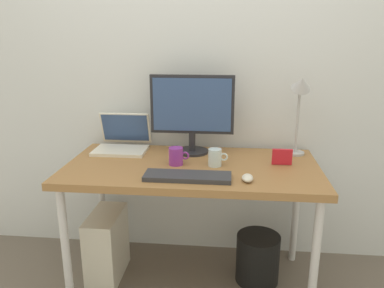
# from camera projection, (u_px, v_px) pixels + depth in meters

# --- Properties ---
(ground_plane) EXTENTS (6.00, 6.00, 0.00)m
(ground_plane) POSITION_uv_depth(u_px,v_px,m) (192.00, 280.00, 2.35)
(ground_plane) COLOR #665B51
(back_wall) EXTENTS (4.40, 0.04, 2.60)m
(back_wall) POSITION_uv_depth(u_px,v_px,m) (199.00, 60.00, 2.39)
(back_wall) COLOR silver
(back_wall) RESTS_ON ground_plane
(desk) EXTENTS (1.41, 0.72, 0.75)m
(desk) POSITION_uv_depth(u_px,v_px,m) (192.00, 175.00, 2.16)
(desk) COLOR olive
(desk) RESTS_ON ground_plane
(monitor) EXTENTS (0.50, 0.20, 0.48)m
(monitor) POSITION_uv_depth(u_px,v_px,m) (192.00, 110.00, 2.29)
(monitor) COLOR #232328
(monitor) RESTS_ON desk
(laptop) EXTENTS (0.32, 0.29, 0.22)m
(laptop) POSITION_uv_depth(u_px,v_px,m) (123.00, 141.00, 2.41)
(laptop) COLOR silver
(laptop) RESTS_ON desk
(desk_lamp) EXTENTS (0.11, 0.16, 0.50)m
(desk_lamp) POSITION_uv_depth(u_px,v_px,m) (300.00, 97.00, 2.20)
(desk_lamp) COLOR #B2B2B7
(desk_lamp) RESTS_ON desk
(keyboard) EXTENTS (0.44, 0.14, 0.02)m
(keyboard) POSITION_uv_depth(u_px,v_px,m) (188.00, 176.00, 1.93)
(keyboard) COLOR #333338
(keyboard) RESTS_ON desk
(mouse) EXTENTS (0.06, 0.09, 0.03)m
(mouse) POSITION_uv_depth(u_px,v_px,m) (248.00, 178.00, 1.90)
(mouse) COLOR silver
(mouse) RESTS_ON desk
(coffee_mug) EXTENTS (0.11, 0.08, 0.10)m
(coffee_mug) POSITION_uv_depth(u_px,v_px,m) (176.00, 156.00, 2.13)
(coffee_mug) COLOR purple
(coffee_mug) RESTS_ON desk
(glass_cup) EXTENTS (0.11, 0.07, 0.10)m
(glass_cup) POSITION_uv_depth(u_px,v_px,m) (215.00, 157.00, 2.11)
(glass_cup) COLOR silver
(glass_cup) RESTS_ON desk
(photo_frame) EXTENTS (0.11, 0.02, 0.09)m
(photo_frame) POSITION_uv_depth(u_px,v_px,m) (282.00, 157.00, 2.12)
(photo_frame) COLOR red
(photo_frame) RESTS_ON desk
(computer_tower) EXTENTS (0.18, 0.36, 0.42)m
(computer_tower) POSITION_uv_depth(u_px,v_px,m) (107.00, 245.00, 2.35)
(computer_tower) COLOR silver
(computer_tower) RESTS_ON ground_plane
(wastebasket) EXTENTS (0.26, 0.26, 0.30)m
(wastebasket) POSITION_uv_depth(u_px,v_px,m) (258.00, 258.00, 2.32)
(wastebasket) COLOR black
(wastebasket) RESTS_ON ground_plane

